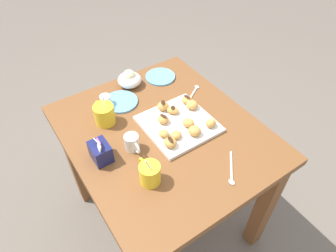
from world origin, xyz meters
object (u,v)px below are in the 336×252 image
object	(u,v)px
coffee_mug_yellow_right	(104,113)
beignet_8	(188,123)
beignet_0	(187,100)
beignet_9	(173,110)
beignet_1	(170,143)
pastry_plate_square	(178,124)
beignet_6	(163,106)
beignet_10	(163,119)
beignet_7	(176,135)
dining_table	(164,153)
sugar_caddy	(101,152)
ice_cream_bowl	(129,79)
saucer_sky_left	(121,102)
beignet_3	(164,134)
coffee_mug_yellow_left	(150,173)
saucer_sky_right	(160,77)
beignet_2	(192,105)
beignet_5	(195,131)
cream_pitcher_white	(132,142)
beignet_4	(211,123)
chocolate_sauce_pitcher	(106,100)

from	to	relation	value
coffee_mug_yellow_right	beignet_8	bearing A→B (deg)	-130.59
beignet_0	beignet_9	world-z (taller)	same
beignet_1	beignet_8	distance (m)	0.14
pastry_plate_square	beignet_6	world-z (taller)	beignet_6
beignet_10	beignet_7	bearing A→B (deg)	177.28
dining_table	beignet_0	distance (m)	0.27
coffee_mug_yellow_right	sugar_caddy	bearing A→B (deg)	150.49
ice_cream_bowl	beignet_9	size ratio (longest dim) A/B	2.16
sugar_caddy	beignet_0	world-z (taller)	sugar_caddy
saucer_sky_left	beignet_3	bearing A→B (deg)	-172.31
coffee_mug_yellow_left	ice_cream_bowl	xyz separation A→B (m)	(0.56, -0.22, -0.01)
saucer_sky_right	beignet_6	world-z (taller)	beignet_6
dining_table	beignet_2	distance (m)	0.26
beignet_5	beignet_7	size ratio (longest dim) A/B	1.16
cream_pitcher_white	beignet_4	distance (m)	0.35
beignet_0	beignet_5	bearing A→B (deg)	152.24
pastry_plate_square	coffee_mug_yellow_right	size ratio (longest dim) A/B	2.08
dining_table	coffee_mug_yellow_left	world-z (taller)	coffee_mug_yellow_left
beignet_5	beignet_4	bearing A→B (deg)	-90.64
ice_cream_bowl	chocolate_sauce_pitcher	size ratio (longest dim) A/B	1.31
beignet_10	beignet_6	bearing A→B (deg)	-32.87
dining_table	ice_cream_bowl	distance (m)	0.42
beignet_7	beignet_10	distance (m)	0.11
beignet_1	beignet_9	size ratio (longest dim) A/B	0.97
coffee_mug_yellow_right	beignet_7	distance (m)	0.34
coffee_mug_yellow_left	coffee_mug_yellow_right	bearing A→B (deg)	-0.00
cream_pitcher_white	beignet_3	bearing A→B (deg)	-100.56
saucer_sky_left	saucer_sky_right	distance (m)	0.28
beignet_9	pastry_plate_square	bearing A→B (deg)	166.31
cream_pitcher_white	beignet_3	world-z (taller)	cream_pitcher_white
coffee_mug_yellow_right	dining_table	bearing A→B (deg)	-136.44
cream_pitcher_white	beignet_9	distance (m)	0.26
ice_cream_bowl	beignet_2	size ratio (longest dim) A/B	2.20
dining_table	beignet_10	bearing A→B (deg)	-33.72
coffee_mug_yellow_left	beignet_4	world-z (taller)	coffee_mug_yellow_left
chocolate_sauce_pitcher	beignet_3	bearing A→B (deg)	-162.09
saucer_sky_right	beignet_2	world-z (taller)	beignet_2
sugar_caddy	beignet_6	bearing A→B (deg)	-75.13
coffee_mug_yellow_left	beignet_1	bearing A→B (deg)	-59.96
sugar_caddy	beignet_3	world-z (taller)	sugar_caddy
coffee_mug_yellow_right	beignet_2	xyz separation A→B (m)	(-0.16, -0.37, -0.01)
beignet_2	saucer_sky_left	bearing A→B (deg)	46.26
beignet_7	dining_table	bearing A→B (deg)	11.49
dining_table	beignet_6	xyz separation A→B (m)	(0.10, -0.07, 0.18)
coffee_mug_yellow_left	beignet_5	size ratio (longest dim) A/B	2.40
dining_table	beignet_9	world-z (taller)	beignet_9
cream_pitcher_white	beignet_6	distance (m)	0.26
dining_table	saucer_sky_right	size ratio (longest dim) A/B	5.85
pastry_plate_square	sugar_caddy	distance (m)	0.37
beignet_5	beignet_6	size ratio (longest dim) A/B	1.02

